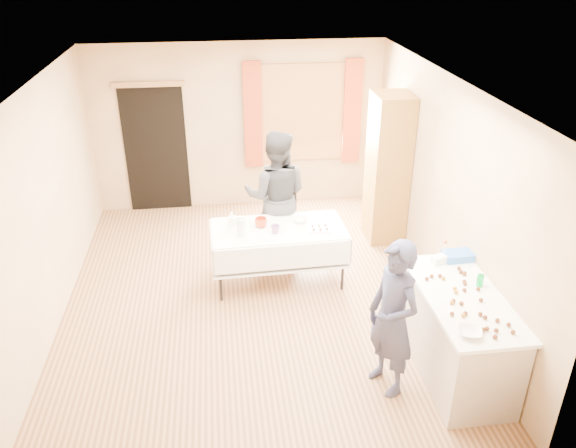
{
  "coord_description": "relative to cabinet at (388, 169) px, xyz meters",
  "views": [
    {
      "loc": [
        -0.33,
        -5.76,
        3.92
      ],
      "look_at": [
        0.42,
        0.0,
        0.96
      ],
      "focal_mm": 35.0,
      "sensor_mm": 36.0,
      "label": 1
    }
  ],
  "objects": [
    {
      "name": "floor",
      "position": [
        -1.99,
        -1.32,
        -1.07
      ],
      "size": [
        4.5,
        5.5,
        0.02
      ],
      "primitive_type": "cube",
      "color": "#9E7047",
      "rests_on": "ground"
    },
    {
      "name": "ceiling",
      "position": [
        -1.99,
        -1.32,
        1.55
      ],
      "size": [
        4.5,
        5.5,
        0.02
      ],
      "primitive_type": "cube",
      "color": "white",
      "rests_on": "floor"
    },
    {
      "name": "wall_back",
      "position": [
        -1.99,
        1.44,
        0.24
      ],
      "size": [
        4.5,
        0.02,
        2.6
      ],
      "primitive_type": "cube",
      "color": "tan",
      "rests_on": "floor"
    },
    {
      "name": "wall_front",
      "position": [
        -1.99,
        -4.08,
        0.24
      ],
      "size": [
        4.5,
        0.02,
        2.6
      ],
      "primitive_type": "cube",
      "color": "tan",
      "rests_on": "floor"
    },
    {
      "name": "wall_left",
      "position": [
        -4.25,
        -1.32,
        0.24
      ],
      "size": [
        0.02,
        5.5,
        2.6
      ],
      "primitive_type": "cube",
      "color": "tan",
      "rests_on": "floor"
    },
    {
      "name": "wall_right",
      "position": [
        0.27,
        -1.32,
        0.24
      ],
      "size": [
        0.02,
        5.5,
        2.6
      ],
      "primitive_type": "cube",
      "color": "tan",
      "rests_on": "floor"
    },
    {
      "name": "window_frame",
      "position": [
        -0.99,
        1.4,
        0.44
      ],
      "size": [
        1.32,
        0.06,
        1.52
      ],
      "primitive_type": "cube",
      "color": "olive",
      "rests_on": "wall_back"
    },
    {
      "name": "window_pane",
      "position": [
        -0.99,
        1.39,
        0.44
      ],
      "size": [
        1.2,
        0.02,
        1.4
      ],
      "primitive_type": "cube",
      "color": "white",
      "rests_on": "wall_back"
    },
    {
      "name": "curtain_left",
      "position": [
        -1.77,
        1.35,
        0.44
      ],
      "size": [
        0.28,
        0.06,
        1.65
      ],
      "primitive_type": "cube",
      "color": "#A13C1E",
      "rests_on": "wall_back"
    },
    {
      "name": "curtain_right",
      "position": [
        -0.21,
        1.35,
        0.44
      ],
      "size": [
        0.28,
        0.06,
        1.65
      ],
      "primitive_type": "cube",
      "color": "#A13C1E",
      "rests_on": "wall_back"
    },
    {
      "name": "doorway",
      "position": [
        -3.29,
        1.41,
        -0.06
      ],
      "size": [
        0.95,
        0.04,
        2.0
      ],
      "primitive_type": "cube",
      "color": "black",
      "rests_on": "floor"
    },
    {
      "name": "door_lintel",
      "position": [
        -3.29,
        1.38,
        0.96
      ],
      "size": [
        1.05,
        0.06,
        0.08
      ],
      "primitive_type": "cube",
      "color": "olive",
      "rests_on": "wall_back"
    },
    {
      "name": "cabinet",
      "position": [
        0.0,
        0.0,
        0.0
      ],
      "size": [
        0.5,
        0.6,
        2.11
      ],
      "primitive_type": "cube",
      "color": "olive",
      "rests_on": "floor"
    },
    {
      "name": "counter",
      "position": [
        -0.1,
        -2.9,
        -0.6
      ],
      "size": [
        0.74,
        1.56,
        0.91
      ],
      "color": "#B8AB9C",
      "rests_on": "floor"
    },
    {
      "name": "party_table",
      "position": [
        -1.65,
        -0.99,
        -0.61
      ],
      "size": [
        1.69,
        0.91,
        0.75
      ],
      "rotation": [
        0.0,
        0.0,
        0.03
      ],
      "color": "black",
      "rests_on": "floor"
    },
    {
      "name": "chair",
      "position": [
        -1.53,
        0.01,
        -0.73
      ],
      "size": [
        0.56,
        0.56,
        1.09
      ],
      "rotation": [
        0.0,
        0.0,
        -0.28
      ],
      "color": "black",
      "rests_on": "floor"
    },
    {
      "name": "girl",
      "position": [
        -0.82,
        -3.02,
        -0.26
      ],
      "size": [
        0.85,
        0.8,
        1.59
      ],
      "primitive_type": "imported",
      "rotation": [
        0.0,
        0.0,
        -1.17
      ],
      "color": "#232543",
      "rests_on": "floor"
    },
    {
      "name": "woman",
      "position": [
        -1.6,
        -0.35,
        -0.16
      ],
      "size": [
        1.15,
        1.04,
        1.79
      ],
      "primitive_type": "imported",
      "rotation": [
        0.0,
        0.0,
        2.93
      ],
      "color": "black",
      "rests_on": "floor"
    },
    {
      "name": "soda_can",
      "position": [
        0.11,
        -2.77,
        -0.08
      ],
      "size": [
        0.07,
        0.07,
        0.12
      ],
      "primitive_type": "cylinder",
      "rotation": [
        0.0,
        0.0,
        0.13
      ],
      "color": "#049D36",
      "rests_on": "counter"
    },
    {
      "name": "mixing_bowl",
      "position": [
        -0.29,
        -3.47,
        -0.12
      ],
      "size": [
        0.34,
        0.34,
        0.05
      ],
      "primitive_type": "imported",
      "rotation": [
        0.0,
        0.0,
        -0.35
      ],
      "color": "white",
      "rests_on": "counter"
    },
    {
      "name": "foam_block",
      "position": [
        -0.12,
        -2.3,
        -0.11
      ],
      "size": [
        0.17,
        0.14,
        0.08
      ],
      "primitive_type": "cube",
      "rotation": [
        0.0,
        0.0,
        0.28
      ],
      "color": "white",
      "rests_on": "counter"
    },
    {
      "name": "blue_basket",
      "position": [
        0.1,
        -2.25,
        -0.11
      ],
      "size": [
        0.31,
        0.21,
        0.08
      ],
      "primitive_type": "cube",
      "rotation": [
        0.0,
        0.0,
        0.05
      ],
      "color": "blue",
      "rests_on": "counter"
    },
    {
      "name": "pitcher",
      "position": [
        -2.11,
        -1.12,
        -0.2
      ],
      "size": [
        0.13,
        0.13,
        0.22
      ],
      "primitive_type": "cylinder",
      "rotation": [
        0.0,
        0.0,
        -0.21
      ],
      "color": "silver",
      "rests_on": "party_table"
    },
    {
      "name": "cup_red",
      "position": [
        -1.86,
        -0.93,
        -0.25
      ],
      "size": [
        0.22,
        0.22,
        0.12
      ],
      "primitive_type": "imported",
      "rotation": [
        0.0,
        0.0,
        0.24
      ],
      "color": "#B93611",
      "rests_on": "party_table"
    },
    {
      "name": "cup_rainbow",
      "position": [
        -1.7,
        -1.11,
        -0.26
      ],
      "size": [
        0.18,
        0.18,
        0.1
      ],
      "primitive_type": "imported",
      "rotation": [
        0.0,
        0.0,
        0.36
      ],
      "color": "red",
      "rests_on": "party_table"
    },
    {
      "name": "small_bowl",
      "position": [
        -1.36,
        -0.87,
        -0.28
      ],
      "size": [
        0.26,
        0.26,
        0.05
      ],
      "primitive_type": "imported",
      "rotation": [
        0.0,
        0.0,
        -0.28
      ],
      "color": "white",
      "rests_on": "party_table"
    },
    {
      "name": "pastry_tray",
      "position": [
        -1.16,
        -1.11,
        -0.3
      ],
      "size": [
        0.3,
        0.23,
        0.02
      ],
      "primitive_type": "cube",
      "rotation": [
        0.0,
        0.0,
        -0.1
      ],
      "color": "white",
      "rests_on": "party_table"
    },
    {
      "name": "bottle",
      "position": [
        -2.21,
        -0.85,
        -0.21
      ],
      "size": [
        0.13,
        0.13,
        0.19
      ],
      "primitive_type": "imported",
      "rotation": [
        0.0,
        0.0,
        -0.29
      ],
      "color": "white",
      "rests_on": "party_table"
    },
    {
      "name": "cake_balls",
      "position": [
        -0.11,
        -2.99,
        -0.12
      ],
      "size": [
        0.49,
        1.14,
        0.04
      ],
      "color": "#3F2314",
      "rests_on": "counter"
    }
  ]
}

